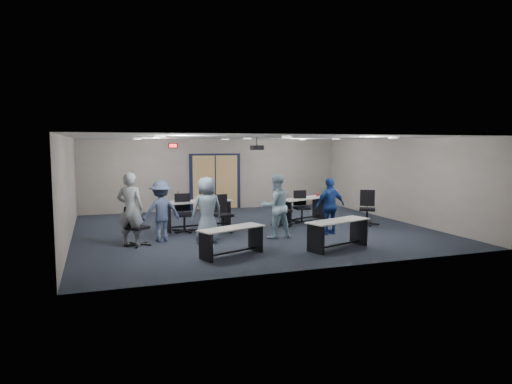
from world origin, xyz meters
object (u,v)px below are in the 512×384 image
object	(u,v)px
chair_back_a	(184,213)
chair_back_c	(282,209)
table_back_left	(197,210)
chair_loose_right	(367,208)
person_lightblue	(276,206)
person_back	(161,211)
table_front_left	(232,236)
person_plaid	(207,210)
chair_loose_left	(137,226)
chair_back_b	(223,214)
table_back_right	(303,205)
table_front_right	(338,229)
person_gray	(130,209)
chair_back_d	(302,207)
person_navy	(330,206)

from	to	relation	value
chair_back_a	chair_back_c	world-z (taller)	chair_back_a
table_back_left	chair_loose_right	distance (m)	5.24
person_lightblue	person_back	size ratio (longest dim) A/B	1.09
chair_back_c	table_front_left	bearing A→B (deg)	-134.23
chair_back_c	person_plaid	xyz separation A→B (m)	(-2.75, -1.61, 0.33)
chair_loose_left	person_plaid	xyz separation A→B (m)	(1.69, -0.25, 0.35)
chair_back_a	person_back	size ratio (longest dim) A/B	0.69
chair_back_a	person_back	bearing A→B (deg)	-129.13
chair_loose_left	person_lightblue	xyz separation A→B (m)	(3.58, -0.23, 0.36)
person_back	chair_back_b	bearing A→B (deg)	-171.22
table_back_right	person_plaid	xyz separation A→B (m)	(-3.71, -2.21, 0.33)
table_front_right	chair_back_c	world-z (taller)	chair_back_c
table_front_left	chair_back_a	distance (m)	3.19
chair_back_c	person_plaid	distance (m)	3.20
table_front_right	person_gray	size ratio (longest dim) A/B	0.98
chair_back_d	person_plaid	world-z (taller)	person_plaid
person_navy	chair_back_a	bearing A→B (deg)	-28.38
chair_back_b	person_back	bearing A→B (deg)	-171.49
table_back_left	chair_back_a	world-z (taller)	table_back_left
table_back_right	person_back	distance (m)	5.03
chair_back_b	person_back	xyz separation A→B (m)	(-1.84, -0.63, 0.26)
chair_back_b	person_gray	xyz separation A→B (m)	(-2.63, -0.96, 0.38)
chair_back_b	person_lightblue	distance (m)	1.70
chair_loose_right	chair_loose_left	bearing A→B (deg)	-142.08
person_gray	chair_loose_left	bearing A→B (deg)	-175.02
table_back_left	person_lightblue	world-z (taller)	person_lightblue
table_front_right	chair_back_a	xyz separation A→B (m)	(-3.10, 3.33, 0.07)
person_gray	person_lightblue	xyz separation A→B (m)	(3.74, -0.29, -0.06)
chair_back_a	person_navy	world-z (taller)	person_navy
chair_back_a	person_gray	distance (m)	2.11
person_back	chair_loose_right	bearing A→B (deg)	172.16
table_back_right	chair_back_a	bearing A→B (deg)	165.52
table_front_left	person_plaid	size ratio (longest dim) A/B	0.98
person_plaid	person_lightblue	bearing A→B (deg)	171.67
person_navy	person_back	distance (m)	4.62
person_back	table_front_right	bearing A→B (deg)	139.25
chair_loose_left	table_front_left	bearing A→B (deg)	-85.92
chair_back_c	person_navy	distance (m)	1.79
chair_back_a	chair_loose_left	distance (m)	2.01
chair_back_d	person_back	xyz separation A→B (m)	(-4.64, -1.33, 0.28)
table_back_left	person_navy	world-z (taller)	person_navy
person_back	table_front_left	bearing A→B (deg)	111.00
chair_back_a	chair_back_d	xyz separation A→B (m)	(3.85, 0.31, -0.03)
chair_back_b	chair_loose_left	world-z (taller)	chair_back_b
chair_back_a	chair_back_d	bearing A→B (deg)	3.28
table_back_right	chair_loose_left	bearing A→B (deg)	177.65
chair_back_c	chair_loose_left	bearing A→B (deg)	-167.94
table_front_right	chair_back_b	xyz separation A→B (m)	(-2.05, 2.93, 0.06)
person_back	person_plaid	bearing A→B (deg)	138.86
chair_loose_left	table_front_right	bearing A→B (deg)	-66.65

